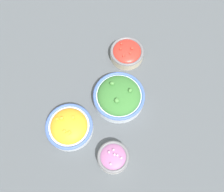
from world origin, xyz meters
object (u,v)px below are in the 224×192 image
at_px(bowl_broccoli, 119,96).
at_px(bowl_squash, 69,127).
at_px(bowl_red_onion, 113,157).
at_px(bowl_cherry_tomatoes, 127,53).

bearing_deg(bowl_broccoli, bowl_squash, -25.11).
relative_size(bowl_red_onion, bowl_squash, 0.64).
distance_m(bowl_red_onion, bowl_squash, 0.19).
relative_size(bowl_broccoli, bowl_squash, 1.14).
height_order(bowl_broccoli, bowl_cherry_tomatoes, bowl_broccoli).
distance_m(bowl_red_onion, bowl_cherry_tomatoes, 0.42).
bearing_deg(bowl_cherry_tomatoes, bowl_red_onion, 24.58).
bearing_deg(bowl_squash, bowl_red_onion, 87.87).
relative_size(bowl_squash, bowl_cherry_tomatoes, 1.26).
distance_m(bowl_broccoli, bowl_squash, 0.22).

